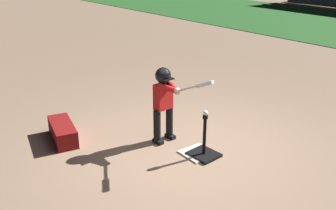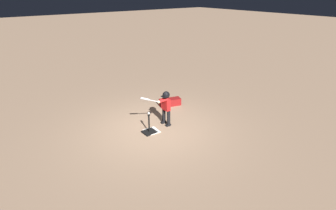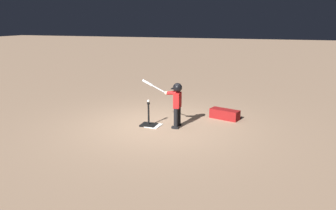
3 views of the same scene
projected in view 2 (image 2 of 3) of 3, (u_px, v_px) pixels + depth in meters
ground_plane at (154, 129)px, 8.66m from camera, size 90.00×90.00×0.00m
home_plate at (152, 131)px, 8.52m from camera, size 0.47×0.47×0.02m
batting_tee at (149, 130)px, 8.41m from camera, size 0.41×0.37×0.65m
batter_child at (165, 104)px, 8.63m from camera, size 1.11×0.38×1.25m
baseball at (149, 113)px, 8.17m from camera, size 0.07×0.07×0.07m
equipment_bag at (170, 102)px, 10.36m from camera, size 0.90×0.55×0.28m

